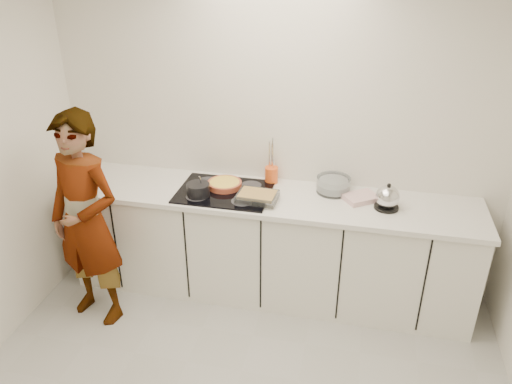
% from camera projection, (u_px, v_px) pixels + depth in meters
% --- Properties ---
extents(wall_back, '(3.60, 0.00, 2.60)m').
position_uv_depth(wall_back, '(277.00, 134.00, 3.96)').
color(wall_back, white).
rests_on(wall_back, ground).
extents(base_cabinets, '(3.20, 0.58, 0.87)m').
position_uv_depth(base_cabinets, '(268.00, 247.00, 4.08)').
color(base_cabinets, white).
rests_on(base_cabinets, floor).
extents(countertop, '(3.24, 0.64, 0.04)m').
position_uv_depth(countertop, '(269.00, 198.00, 3.87)').
color(countertop, white).
rests_on(countertop, base_cabinets).
extents(hob, '(0.72, 0.54, 0.01)m').
position_uv_depth(hob, '(224.00, 192.00, 3.91)').
color(hob, black).
rests_on(hob, countertop).
extents(tart_dish, '(0.32, 0.32, 0.04)m').
position_uv_depth(tart_dish, '(225.00, 184.00, 3.96)').
color(tart_dish, '#AB482E').
rests_on(tart_dish, hob).
extents(saucepan, '(0.22, 0.22, 0.17)m').
position_uv_depth(saucepan, '(198.00, 190.00, 3.81)').
color(saucepan, black).
rests_on(saucepan, hob).
extents(baking_dish, '(0.31, 0.23, 0.06)m').
position_uv_depth(baking_dish, '(257.00, 196.00, 3.75)').
color(baking_dish, silver).
rests_on(baking_dish, hob).
extents(mixing_bowl, '(0.30, 0.30, 0.12)m').
position_uv_depth(mixing_bowl, '(333.00, 185.00, 3.89)').
color(mixing_bowl, silver).
rests_on(mixing_bowl, countertop).
extents(tea_towel, '(0.31, 0.29, 0.04)m').
position_uv_depth(tea_towel, '(361.00, 198.00, 3.79)').
color(tea_towel, white).
rests_on(tea_towel, countertop).
extents(kettle, '(0.22, 0.22, 0.20)m').
position_uv_depth(kettle, '(387.00, 198.00, 3.64)').
color(kettle, black).
rests_on(kettle, countertop).
extents(utensil_crock, '(0.14, 0.14, 0.13)m').
position_uv_depth(utensil_crock, '(271.00, 175.00, 4.04)').
color(utensil_crock, '#F75C1D').
rests_on(utensil_crock, countertop).
extents(cook, '(0.69, 0.53, 1.68)m').
position_uv_depth(cook, '(86.00, 222.00, 3.65)').
color(cook, white).
rests_on(cook, floor).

